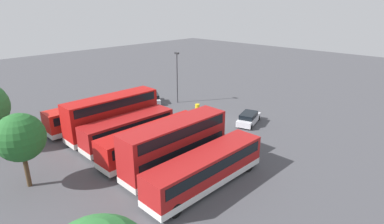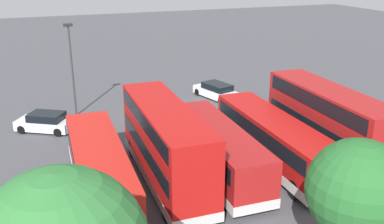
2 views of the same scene
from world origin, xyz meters
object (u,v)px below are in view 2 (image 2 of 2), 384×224
Objects in this scene: bus_double_decker_fifth at (166,143)px; car_small_green at (45,122)px; bus_single_deck_near_end at (374,127)px; bus_single_deck_fourth at (218,149)px; waste_bin_yellow at (134,106)px; lamp_post_tall at (71,63)px; bus_single_deck_third at (273,139)px; car_hatchback_silver at (216,91)px; bus_double_decker_second at (327,121)px; bus_single_deck_sixth at (99,169)px.

bus_double_decker_fifth reaches higher than car_small_green.
bus_single_deck_near_end is 11.28m from bus_single_deck_fourth.
lamp_post_tall is at bearing -8.49° from waste_bin_yellow.
car_small_green is at bearing -28.67° from bus_single_deck_near_end.
car_hatchback_silver is (-2.06, -13.47, -0.92)m from bus_single_deck_third.
bus_single_deck_near_end is at bearing 177.43° from bus_double_decker_second.
bus_single_deck_third is 12.08× the size of waste_bin_yellow.
bus_single_deck_fourth is at bearing -2.24° from bus_single_deck_near_end.
bus_double_decker_fifth is 13.94m from lamp_post_tall.
lamp_post_tall is at bearing -44.05° from bus_double_decker_second.
bus_single_deck_third is at bearing -6.47° from bus_double_decker_second.
bus_single_deck_fourth is (7.50, -0.27, -0.83)m from bus_double_decker_second.
bus_single_deck_fourth is 0.96× the size of bus_double_decker_fifth.
car_hatchback_silver is 0.65× the size of lamp_post_tall.
car_small_green is (13.10, -10.63, -0.92)m from bus_single_deck_third.
car_hatchback_silver is at bearing -133.11° from bus_single_deck_sixth.
bus_single_deck_third is 7.06m from bus_double_decker_fifth.
bus_double_decker_second is at bearing -2.57° from bus_single_deck_near_end.
bus_single_deck_fourth is at bearing 66.49° from car_hatchback_silver.
bus_single_deck_near_end is 1.02× the size of bus_single_deck_third.
bus_double_decker_fifth is at bearing -2.36° from bus_single_deck_near_end.
bus_single_deck_sixth is at bearing 1.57° from bus_single_deck_third.
bus_single_deck_sixth is 2.52× the size of car_small_green.
waste_bin_yellow is at bearing 6.07° from car_hatchback_silver.
bus_single_deck_fourth is 10.85× the size of waste_bin_yellow.
car_hatchback_silver is at bearing -124.00° from bus_double_decker_fifth.
car_small_green is (16.74, -11.05, -1.75)m from bus_double_decker_second.
bus_single_deck_sixth reaches higher than waste_bin_yellow.
bus_single_deck_third is at bearing -178.43° from bus_single_deck_sixth.
bus_double_decker_fifth reaches higher than car_hatchback_silver.
lamp_post_tall reaches higher than bus_single_deck_near_end.
bus_double_decker_fifth reaches higher than bus_single_deck_sixth.
bus_single_deck_near_end is 1.09× the size of bus_double_decker_fifth.
waste_bin_yellow is (5.83, -12.63, -1.15)m from bus_single_deck_third.
car_small_green is at bearing -39.06° from bus_single_deck_third.
bus_single_deck_fourth is 3.27m from bus_double_decker_fifth.
car_hatchback_silver is 1.10× the size of car_small_green.
bus_double_decker_second reaches higher than bus_single_deck_third.
waste_bin_yellow is (9.47, -13.04, -1.97)m from bus_double_decker_second.
lamp_post_tall reaches higher than bus_single_deck_third.
lamp_post_tall is at bearing -51.59° from bus_single_deck_third.
bus_single_deck_fourth and bus_single_deck_sixth have the same top height.
waste_bin_yellow is (13.24, -13.21, -1.15)m from bus_single_deck_near_end.
car_small_green is at bearing 46.99° from lamp_post_tall.
bus_single_deck_third and bus_single_deck_sixth have the same top height.
bus_single_deck_fourth is 0.92× the size of bus_single_deck_sixth.
car_small_green is 5.25m from lamp_post_tall.
bus_single_deck_near_end and bus_single_deck_sixth have the same top height.
bus_double_decker_second and bus_double_decker_fifth have the same top height.
car_hatchback_silver is 15.43m from car_small_green.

